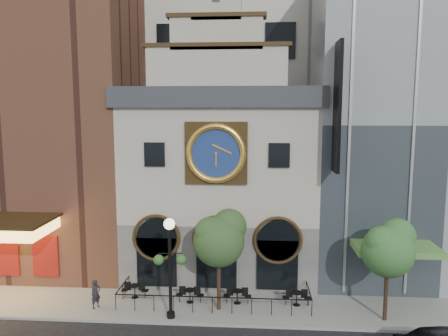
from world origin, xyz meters
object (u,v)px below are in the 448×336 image
object	(u,v)px
bistro_3	(297,297)
tree_left	(220,237)
pedestrian	(96,294)
bistro_0	(135,290)
tree_right	(389,247)
bistro_2	(237,296)
lamppost	(170,257)
bistro_1	(190,295)

from	to	relation	value
bistro_3	tree_left	size ratio (longest dim) A/B	0.28
pedestrian	bistro_3	bearing A→B (deg)	-49.94
bistro_0	tree_right	world-z (taller)	tree_right
bistro_2	lamppost	bearing A→B (deg)	-150.56
tree_left	bistro_2	bearing A→B (deg)	38.14
bistro_2	lamppost	world-z (taller)	lamppost
bistro_0	lamppost	bearing A→B (deg)	-41.81
bistro_1	lamppost	bearing A→B (deg)	-111.56
bistro_1	tree_left	world-z (taller)	tree_left
bistro_2	bistro_3	xyz separation A→B (m)	(3.32, -0.01, 0.00)
tree_left	tree_right	world-z (taller)	tree_left
bistro_3	bistro_0	bearing A→B (deg)	177.81
bistro_1	bistro_3	size ratio (longest dim) A/B	1.00
tree_left	bistro_0	bearing A→B (deg)	167.88
bistro_3	tree_left	distance (m)	5.64
bistro_2	tree_left	xyz separation A→B (m)	(-0.94, -0.74, 3.61)
bistro_1	lamppost	distance (m)	3.49
bistro_3	tree_left	world-z (taller)	tree_left
bistro_2	tree_right	xyz separation A→B (m)	(7.80, -1.37, 3.46)
bistro_1	tree_left	xyz separation A→B (m)	(1.75, -0.67, 3.61)
bistro_1	tree_left	bearing A→B (deg)	-20.95
bistro_0	pedestrian	bearing A→B (deg)	-141.21
tree_left	tree_right	bearing A→B (deg)	-4.12
bistro_1	lamppost	world-z (taller)	lamppost
bistro_0	bistro_3	world-z (taller)	same
pedestrian	bistro_2	bearing A→B (deg)	-47.52
pedestrian	lamppost	distance (m)	5.09
bistro_1	bistro_2	bearing A→B (deg)	1.41
pedestrian	tree_left	world-z (taller)	tree_left
bistro_0	bistro_3	xyz separation A→B (m)	(9.31, -0.36, 0.00)
pedestrian	tree_right	size ratio (longest dim) A/B	0.30
lamppost	tree_left	world-z (taller)	tree_left
lamppost	tree_left	distance (m)	2.87
bistro_0	pedestrian	size ratio (longest dim) A/B	0.99
lamppost	pedestrian	bearing A→B (deg)	163.24
lamppost	tree_left	xyz separation A→B (m)	(2.49, 1.20, 0.76)
bistro_1	tree_right	distance (m)	11.12
lamppost	tree_right	distance (m)	11.26
bistro_0	bistro_2	bearing A→B (deg)	-3.31
bistro_0	tree_right	bearing A→B (deg)	-7.09
bistro_2	tree_right	world-z (taller)	tree_right
bistro_1	tree_right	world-z (taller)	tree_right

